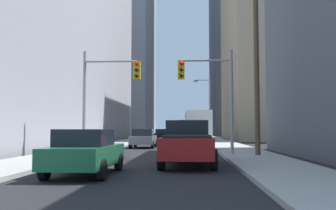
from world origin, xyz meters
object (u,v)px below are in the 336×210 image
at_px(city_bus, 197,125).
at_px(sedan_green, 85,152).
at_px(cargo_van_silver, 190,132).
at_px(sedan_grey, 143,138).
at_px(pickup_truck_red, 187,143).
at_px(traffic_signal_near_right, 208,85).
at_px(traffic_signal_near_left, 108,85).
at_px(sedan_black, 162,135).
at_px(sedan_blue, 189,140).

relative_size(city_bus, sedan_green, 2.74).
xyz_separation_m(city_bus, cargo_van_silver, (-0.83, -10.26, -0.64)).
bearing_deg(sedan_grey, pickup_truck_red, -75.86).
relative_size(pickup_truck_red, traffic_signal_near_right, 0.91).
xyz_separation_m(pickup_truck_red, traffic_signal_near_left, (-4.51, 5.08, 3.09)).
bearing_deg(pickup_truck_red, city_bus, 87.78).
bearing_deg(city_bus, traffic_signal_near_right, -89.55).
height_order(city_bus, traffic_signal_near_left, traffic_signal_near_left).
height_order(cargo_van_silver, sedan_black, cargo_van_silver).
xyz_separation_m(city_bus, sedan_black, (-4.47, 6.98, -1.16)).
bearing_deg(cargo_van_silver, sedan_blue, -91.03).
bearing_deg(pickup_truck_red, cargo_van_silver, 89.31).
distance_m(sedan_blue, sedan_black, 24.10).
bearing_deg(sedan_green, cargo_van_silver, 79.54).
height_order(pickup_truck_red, traffic_signal_near_right, traffic_signal_near_right).
relative_size(sedan_blue, sedan_black, 1.01).
relative_size(sedan_green, sedan_grey, 1.00).
bearing_deg(traffic_signal_near_left, sedan_blue, 43.06).
bearing_deg(sedan_blue, cargo_van_silver, 88.97).
relative_size(sedan_black, traffic_signal_near_right, 0.71).
xyz_separation_m(pickup_truck_red, cargo_van_silver, (0.19, 15.96, 0.35)).
xyz_separation_m(cargo_van_silver, sedan_grey, (-3.78, -1.71, -0.52)).
xyz_separation_m(sedan_grey, traffic_signal_near_left, (-0.92, -9.17, 3.25)).
relative_size(city_bus, cargo_van_silver, 2.19).
xyz_separation_m(pickup_truck_red, traffic_signal_near_right, (1.18, 5.08, 3.08)).
bearing_deg(traffic_signal_near_left, traffic_signal_near_right, -0.00).
bearing_deg(pickup_truck_red, sedan_green, -134.68).
relative_size(city_bus, sedan_grey, 2.75).
bearing_deg(sedan_blue, sedan_black, 98.42).
relative_size(sedan_grey, sedan_black, 0.99).
bearing_deg(city_bus, pickup_truck_red, -92.22).
height_order(sedan_blue, sedan_black, same).
bearing_deg(pickup_truck_red, sedan_blue, 89.56).
bearing_deg(sedan_blue, traffic_signal_near_left, -136.94).
xyz_separation_m(cargo_van_silver, traffic_signal_near_right, (0.99, -10.88, 2.72)).
bearing_deg(cargo_van_silver, pickup_truck_red, -90.69).
bearing_deg(sedan_grey, sedan_black, 89.60).
height_order(cargo_van_silver, sedan_grey, cargo_van_silver).
relative_size(city_bus, sedan_black, 2.73).
distance_m(pickup_truck_red, traffic_signal_near_left, 7.46).
height_order(sedan_grey, traffic_signal_near_right, traffic_signal_near_right).
bearing_deg(city_bus, sedan_blue, -93.21).
relative_size(cargo_van_silver, sedan_grey, 1.26).
xyz_separation_m(sedan_grey, sedan_black, (0.13, 18.94, 0.00)).
xyz_separation_m(pickup_truck_red, sedan_blue, (0.07, 9.36, -0.16)).
relative_size(cargo_van_silver, sedan_blue, 1.24).
distance_m(sedan_green, traffic_signal_near_right, 10.18).
bearing_deg(traffic_signal_near_right, pickup_truck_red, -103.13).
bearing_deg(sedan_blue, pickup_truck_red, -90.44).
distance_m(sedan_black, traffic_signal_near_left, 28.32).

